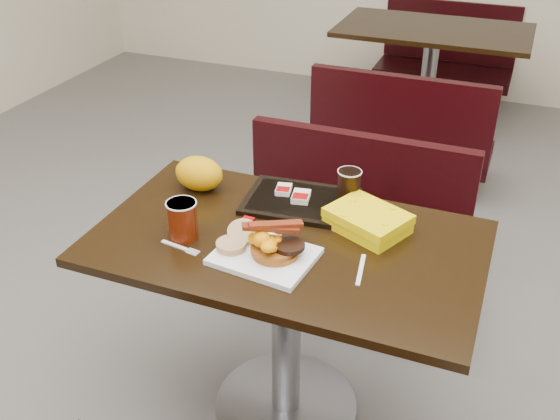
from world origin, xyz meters
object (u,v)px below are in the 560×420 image
at_px(table_near, 286,331).
at_px(paper_bag, 199,173).
at_px(bench_far_n, 444,56).
at_px(coffee_cup_near, 183,220).
at_px(hashbrown_sleeve_right, 301,197).
at_px(fork, 175,245).
at_px(tray, 301,202).
at_px(bench_far_s, 405,126).
at_px(table_far, 427,84).
at_px(bench_near_n, 345,231).
at_px(coffee_cup_far, 349,185).
at_px(hashbrown_sleeve_left, 284,189).
at_px(pancake_stack, 275,250).
at_px(knife, 361,270).
at_px(platter, 265,256).
at_px(clamshell, 368,220).

xyz_separation_m(table_near, paper_bag, (-0.40, 0.19, 0.44)).
bearing_deg(bench_far_n, paper_bag, -97.33).
xyz_separation_m(coffee_cup_near, hashbrown_sleeve_right, (0.27, 0.33, -0.03)).
relative_size(fork, tray, 0.37).
bearing_deg(bench_far_s, table_far, 90.00).
height_order(fork, tray, tray).
height_order(bench_near_n, coffee_cup_far, coffee_cup_far).
height_order(fork, hashbrown_sleeve_left, hashbrown_sleeve_left).
xyz_separation_m(table_near, hashbrown_sleeve_right, (-0.03, 0.22, 0.40)).
height_order(pancake_stack, hashbrown_sleeve_right, pancake_stack).
bearing_deg(knife, bench_far_s, 178.79).
relative_size(hashbrown_sleeve_left, hashbrown_sleeve_right, 0.87).
bearing_deg(coffee_cup_near, paper_bag, 108.49).
bearing_deg(fork, table_far, 92.59).
bearing_deg(platter, tray, 97.93).
bearing_deg(hashbrown_sleeve_right, tray, -114.19).
relative_size(bench_far_n, platter, 3.50).
height_order(bench_far_n, clamshell, clamshell).
height_order(pancake_stack, paper_bag, paper_bag).
bearing_deg(coffee_cup_near, table_near, 19.70).
xyz_separation_m(bench_far_n, hashbrown_sleeve_left, (-0.11, -3.05, 0.42)).
bearing_deg(fork, hashbrown_sleeve_right, 63.49).
bearing_deg(table_near, coffee_cup_far, 68.14).
bearing_deg(pancake_stack, fork, -170.80).
bearing_deg(table_far, platter, -90.51).
bearing_deg(paper_bag, pancake_stack, -36.33).
bearing_deg(table_near, tray, 98.91).
bearing_deg(platter, bench_far_s, 95.56).
bearing_deg(knife, platter, -88.59).
bearing_deg(bench_far_s, platter, -90.69).
height_order(bench_far_s, coffee_cup_near, coffee_cup_near).
bearing_deg(knife, tray, -143.62).
distance_m(bench_far_n, pancake_stack, 3.44).
distance_m(coffee_cup_near, clamshell, 0.58).
relative_size(coffee_cup_near, hashbrown_sleeve_right, 1.60).
bearing_deg(knife, bench_far_n, 175.74).
bearing_deg(table_far, hashbrown_sleeve_left, -92.59).
distance_m(table_far, bench_far_s, 0.70).
height_order(hashbrown_sleeve_left, hashbrown_sleeve_right, hashbrown_sleeve_right).
xyz_separation_m(knife, hashbrown_sleeve_right, (-0.29, 0.29, 0.03)).
xyz_separation_m(pancake_stack, clamshell, (0.21, 0.26, 0.00)).
relative_size(knife, tray, 0.41).
bearing_deg(clamshell, hashbrown_sleeve_right, -171.57).
distance_m(bench_far_s, paper_bag, 1.81).
relative_size(bench_far_n, knife, 6.62).
relative_size(fork, hashbrown_sleeve_left, 2.00).
bearing_deg(pancake_stack, paper_bag, 143.67).
height_order(bench_near_n, hashbrown_sleeve_right, hashbrown_sleeve_right).
distance_m(table_far, knife, 2.71).
relative_size(bench_far_s, knife, 6.62).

